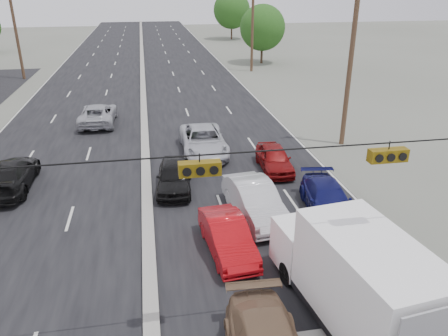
{
  "coord_description": "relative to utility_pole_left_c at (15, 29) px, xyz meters",
  "views": [
    {
      "loc": [
        0.36,
        -9.77,
        9.68
      ],
      "look_at": [
        3.42,
        7.36,
        2.2
      ],
      "focal_mm": 35.0,
      "sensor_mm": 36.0,
      "label": 1
    }
  ],
  "objects": [
    {
      "name": "road_surface",
      "position": [
        12.5,
        -10.0,
        -5.11
      ],
      "size": [
        20.0,
        160.0,
        0.02
      ],
      "primitive_type": "cube",
      "color": "black",
      "rests_on": "ground"
    },
    {
      "name": "center_median",
      "position": [
        12.5,
        -10.0,
        -5.01
      ],
      "size": [
        0.5,
        160.0,
        0.2
      ],
      "primitive_type": "cube",
      "color": "gray",
      "rests_on": "ground"
    },
    {
      "name": "utility_pole_left_c",
      "position": [
        0.0,
        0.0,
        0.0
      ],
      "size": [
        1.6,
        0.3,
        10.0
      ],
      "color": "#422D1E",
      "rests_on": "ground"
    },
    {
      "name": "utility_pole_right_b",
      "position": [
        25.0,
        -25.0,
        0.0
      ],
      "size": [
        1.6,
        0.3,
        10.0
      ],
      "color": "#422D1E",
      "rests_on": "ground"
    },
    {
      "name": "utility_pole_right_c",
      "position": [
        25.0,
        0.0,
        0.0
      ],
      "size": [
        1.6,
        0.3,
        10.0
      ],
      "color": "#422D1E",
      "rests_on": "ground"
    },
    {
      "name": "traffic_signals",
      "position": [
        13.9,
        -40.0,
        0.39
      ],
      "size": [
        25.0,
        0.3,
        0.54
      ],
      "color": "black",
      "rests_on": "ground"
    },
    {
      "name": "tree_right_mid",
      "position": [
        27.5,
        5.0,
        -0.77
      ],
      "size": [
        5.6,
        5.6,
        7.14
      ],
      "color": "#382619",
      "rests_on": "ground"
    },
    {
      "name": "tree_right_far",
      "position": [
        28.5,
        30.0,
        -0.15
      ],
      "size": [
        6.4,
        6.4,
        8.16
      ],
      "color": "#382619",
      "rests_on": "ground"
    },
    {
      "name": "box_truck",
      "position": [
        18.44,
        -40.13,
        -3.42
      ],
      "size": [
        3.05,
        6.7,
        3.28
      ],
      "rotation": [
        0.0,
        0.0,
        0.13
      ],
      "color": "black",
      "rests_on": "ground"
    },
    {
      "name": "red_sedan",
      "position": [
        15.5,
        -35.75,
        -4.42
      ],
      "size": [
        1.83,
        4.27,
        1.37
      ],
      "primitive_type": "imported",
      "rotation": [
        0.0,
        0.0,
        0.09
      ],
      "color": "#B80B11",
      "rests_on": "ground"
    },
    {
      "name": "queue_car_a",
      "position": [
        13.9,
        -29.82,
        -4.4
      ],
      "size": [
        2.09,
        4.31,
        1.42
      ],
      "primitive_type": "imported",
      "rotation": [
        0.0,
        0.0,
        -0.1
      ],
      "color": "black",
      "rests_on": "ground"
    },
    {
      "name": "queue_car_b",
      "position": [
        17.19,
        -33.27,
        -4.32
      ],
      "size": [
        2.23,
        4.95,
        1.58
      ],
      "primitive_type": "imported",
      "rotation": [
        0.0,
        0.0,
        0.12
      ],
      "color": "silver",
      "rests_on": "ground"
    },
    {
      "name": "queue_car_c",
      "position": [
        16.0,
        -25.13,
        -4.33
      ],
      "size": [
        2.65,
        5.65,
        1.56
      ],
      "primitive_type": "imported",
      "rotation": [
        0.0,
        0.0,
        -0.01
      ],
      "color": "silver",
      "rests_on": "ground"
    },
    {
      "name": "queue_car_d",
      "position": [
        20.48,
        -33.51,
        -4.44
      ],
      "size": [
        2.45,
        4.79,
        1.33
      ],
      "primitive_type": "imported",
      "rotation": [
        0.0,
        0.0,
        -0.13
      ],
      "color": "#0F114F",
      "rests_on": "ground"
    },
    {
      "name": "queue_car_e",
      "position": [
        19.5,
        -28.38,
        -4.43
      ],
      "size": [
        1.79,
        4.05,
        1.36
      ],
      "primitive_type": "imported",
      "rotation": [
        0.0,
        0.0,
        -0.05
      ],
      "color": "maroon",
      "rests_on": "ground"
    },
    {
      "name": "oncoming_near",
      "position": [
        5.8,
        -28.32,
        -4.35
      ],
      "size": [
        2.17,
        5.25,
        1.52
      ],
      "primitive_type": "imported",
      "rotation": [
        0.0,
        0.0,
        3.15
      ],
      "color": "black",
      "rests_on": "ground"
    },
    {
      "name": "oncoming_far",
      "position": [
        9.22,
        -17.89,
        -4.37
      ],
      "size": [
        2.56,
        5.34,
        1.47
      ],
      "primitive_type": "imported",
      "rotation": [
        0.0,
        0.0,
        3.12
      ],
      "color": "#A9AAB0",
      "rests_on": "ground"
    }
  ]
}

